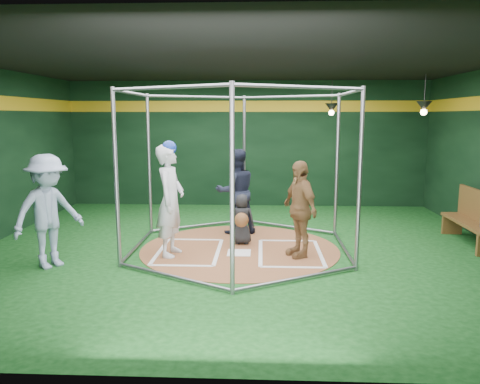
{
  "coord_description": "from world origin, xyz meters",
  "views": [
    {
      "loc": [
        0.4,
        -8.7,
        2.54
      ],
      "look_at": [
        0.0,
        0.1,
        1.1
      ],
      "focal_mm": 35.0,
      "sensor_mm": 36.0,
      "label": 1
    }
  ],
  "objects_px": {
    "batter_figure": "(170,199)",
    "dugout_bench": "(474,217)",
    "umpire": "(236,191)",
    "visitor_leopard": "(299,209)"
  },
  "relations": [
    {
      "from": "visitor_leopard",
      "to": "dugout_bench",
      "type": "bearing_deg",
      "value": 79.79
    },
    {
      "from": "dugout_bench",
      "to": "visitor_leopard",
      "type": "bearing_deg",
      "value": -164.65
    },
    {
      "from": "umpire",
      "to": "dugout_bench",
      "type": "xyz_separation_m",
      "value": [
        4.77,
        -0.66,
        -0.37
      ]
    },
    {
      "from": "visitor_leopard",
      "to": "umpire",
      "type": "xyz_separation_m",
      "value": [
        -1.23,
        1.63,
        0.04
      ]
    },
    {
      "from": "batter_figure",
      "to": "visitor_leopard",
      "type": "relative_size",
      "value": 1.2
    },
    {
      "from": "visitor_leopard",
      "to": "umpire",
      "type": "height_order",
      "value": "umpire"
    },
    {
      "from": "batter_figure",
      "to": "umpire",
      "type": "relative_size",
      "value": 1.14
    },
    {
      "from": "batter_figure",
      "to": "dugout_bench",
      "type": "relative_size",
      "value": 1.13
    },
    {
      "from": "batter_figure",
      "to": "visitor_leopard",
      "type": "bearing_deg",
      "value": 1.18
    },
    {
      "from": "umpire",
      "to": "batter_figure",
      "type": "bearing_deg",
      "value": 38.14
    }
  ]
}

